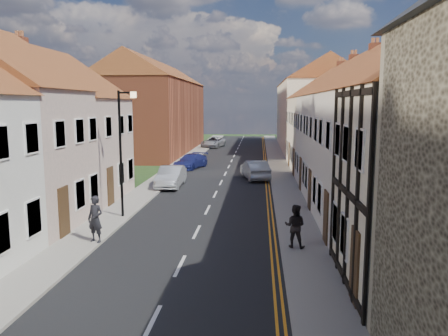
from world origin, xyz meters
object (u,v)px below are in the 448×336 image
object	(u,v)px
car_mid_b	(255,170)
lamppost	(122,146)
car_mid	(171,177)
car_distant	(213,142)
car_far	(191,161)
pedestrian_left_b	(95,219)
pedestrian_right	(295,226)

from	to	relation	value
car_mid_b	lamppost	bearing A→B (deg)	49.54
lamppost	car_mid	world-z (taller)	lamppost
car_distant	car_mid_b	bearing A→B (deg)	-65.19
car_far	pedestrian_left_b	xyz separation A→B (m)	(-0.50, -20.77, 0.42)
pedestrian_right	car_distant	bearing A→B (deg)	-63.78
lamppost	car_distant	world-z (taller)	lamppost
car_mid_b	pedestrian_left_b	distance (m)	16.91
car_mid	car_mid_b	bearing A→B (deg)	31.84
pedestrian_right	car_mid_b	size ratio (longest dim) A/B	0.39
lamppost	car_distant	size ratio (longest dim) A/B	1.24
lamppost	car_mid	bearing A→B (deg)	85.76
car_mid	lamppost	bearing A→B (deg)	-94.75
lamppost	pedestrian_left_b	xyz separation A→B (m)	(0.11, -4.00, -2.50)
pedestrian_right	pedestrian_left_b	bearing A→B (deg)	15.73
pedestrian_right	pedestrian_left_b	world-z (taller)	pedestrian_left_b
car_distant	lamppost	bearing A→B (deg)	-79.54
car_far	lamppost	bearing A→B (deg)	-75.11
lamppost	pedestrian_left_b	bearing A→B (deg)	-88.40
car_far	pedestrian_right	xyz separation A→B (m)	(7.23, -20.77, 0.33)
lamppost	car_mid_b	world-z (taller)	lamppost
lamppost	pedestrian_right	size ratio (longest dim) A/B	3.64
pedestrian_left_b	lamppost	bearing A→B (deg)	110.57
lamppost	car_mid	xyz separation A→B (m)	(0.61, 8.26, -2.84)
car_distant	pedestrian_right	size ratio (longest dim) A/B	2.93
car_mid	car_far	size ratio (longest dim) A/B	0.99
lamppost	car_mid_b	bearing A→B (deg)	62.33
car_mid_b	pedestrian_left_b	xyz separation A→B (m)	(-6.07, -15.78, 0.34)
car_mid	pedestrian_left_b	distance (m)	12.27
pedestrian_right	car_far	bearing A→B (deg)	-55.02
lamppost	pedestrian_left_b	world-z (taller)	lamppost
car_far	pedestrian_right	size ratio (longest dim) A/B	2.58
car_distant	pedestrian_left_b	size ratio (longest dim) A/B	2.63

